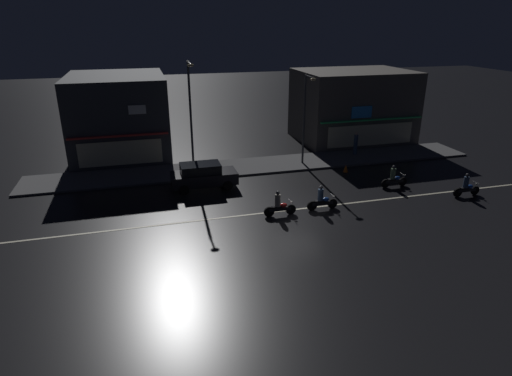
{
  "coord_description": "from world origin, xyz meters",
  "views": [
    {
      "loc": [
        -8.57,
        -21.66,
        10.4
      ],
      "look_at": [
        -2.32,
        1.26,
        1.1
      ],
      "focal_mm": 30.16,
      "sensor_mm": 36.0,
      "label": 1
    }
  ],
  "objects_px": {
    "pedestrian_on_sidewalk": "(356,144)",
    "traffic_cone": "(346,168)",
    "motorcycle_following": "(394,178)",
    "motorcycle_opposite_lane": "(322,200)",
    "streetlamp_west": "(191,110)",
    "motorcycle_lead": "(467,187)",
    "streetlamp_mid": "(306,112)",
    "parked_car_near_kerb": "(203,175)",
    "motorcycle_trailing_far": "(279,205)"
  },
  "relations": [
    {
      "from": "pedestrian_on_sidewalk",
      "to": "traffic_cone",
      "type": "distance_m",
      "value": 4.39
    },
    {
      "from": "motorcycle_following",
      "to": "traffic_cone",
      "type": "xyz_separation_m",
      "value": [
        -1.67,
        3.64,
        -0.36
      ]
    },
    {
      "from": "motorcycle_opposite_lane",
      "to": "streetlamp_west",
      "type": "bearing_deg",
      "value": -55.16
    },
    {
      "from": "motorcycle_lead",
      "to": "traffic_cone",
      "type": "distance_m",
      "value": 8.14
    },
    {
      "from": "motorcycle_lead",
      "to": "streetlamp_mid",
      "type": "bearing_deg",
      "value": -41.87
    },
    {
      "from": "streetlamp_mid",
      "to": "parked_car_near_kerb",
      "type": "distance_m",
      "value": 9.16
    },
    {
      "from": "motorcycle_trailing_far",
      "to": "traffic_cone",
      "type": "bearing_deg",
      "value": -147.35
    },
    {
      "from": "parked_car_near_kerb",
      "to": "motorcycle_following",
      "type": "distance_m",
      "value": 12.64
    },
    {
      "from": "parked_car_near_kerb",
      "to": "pedestrian_on_sidewalk",
      "type": "bearing_deg",
      "value": 16.68
    },
    {
      "from": "pedestrian_on_sidewalk",
      "to": "parked_car_near_kerb",
      "type": "xyz_separation_m",
      "value": [
        -13.1,
        -3.92,
        -0.13
      ]
    },
    {
      "from": "streetlamp_west",
      "to": "streetlamp_mid",
      "type": "distance_m",
      "value": 8.38
    },
    {
      "from": "pedestrian_on_sidewalk",
      "to": "motorcycle_trailing_far",
      "type": "xyz_separation_m",
      "value": [
        -9.62,
        -9.42,
        -0.37
      ]
    },
    {
      "from": "streetlamp_mid",
      "to": "traffic_cone",
      "type": "height_order",
      "value": "streetlamp_mid"
    },
    {
      "from": "motorcycle_following",
      "to": "traffic_cone",
      "type": "distance_m",
      "value": 4.02
    },
    {
      "from": "motorcycle_opposite_lane",
      "to": "motorcycle_following",
      "type": "bearing_deg",
      "value": -163.31
    },
    {
      "from": "streetlamp_mid",
      "to": "parked_car_near_kerb",
      "type": "bearing_deg",
      "value": -161.5
    },
    {
      "from": "parked_car_near_kerb",
      "to": "traffic_cone",
      "type": "xyz_separation_m",
      "value": [
        10.55,
        0.43,
        -0.59
      ]
    },
    {
      "from": "streetlamp_mid",
      "to": "traffic_cone",
      "type": "xyz_separation_m",
      "value": [
        2.42,
        -2.29,
        -3.81
      ]
    },
    {
      "from": "streetlamp_mid",
      "to": "traffic_cone",
      "type": "bearing_deg",
      "value": -43.39
    },
    {
      "from": "pedestrian_on_sidewalk",
      "to": "parked_car_near_kerb",
      "type": "bearing_deg",
      "value": 88.32
    },
    {
      "from": "streetlamp_mid",
      "to": "pedestrian_on_sidewalk",
      "type": "distance_m",
      "value": 5.97
    },
    {
      "from": "streetlamp_mid",
      "to": "motorcycle_lead",
      "type": "relative_size",
      "value": 3.49
    },
    {
      "from": "streetlamp_west",
      "to": "motorcycle_trailing_far",
      "type": "distance_m",
      "value": 10.07
    },
    {
      "from": "motorcycle_trailing_far",
      "to": "pedestrian_on_sidewalk",
      "type": "bearing_deg",
      "value": -142.89
    },
    {
      "from": "pedestrian_on_sidewalk",
      "to": "traffic_cone",
      "type": "bearing_deg",
      "value": 125.59
    },
    {
      "from": "streetlamp_west",
      "to": "motorcycle_lead",
      "type": "height_order",
      "value": "streetlamp_west"
    },
    {
      "from": "parked_car_near_kerb",
      "to": "motorcycle_opposite_lane",
      "type": "relative_size",
      "value": 2.26
    },
    {
      "from": "streetlamp_mid",
      "to": "motorcycle_opposite_lane",
      "type": "height_order",
      "value": "streetlamp_mid"
    },
    {
      "from": "parked_car_near_kerb",
      "to": "motorcycle_following",
      "type": "relative_size",
      "value": 2.26
    },
    {
      "from": "streetlamp_mid",
      "to": "motorcycle_opposite_lane",
      "type": "distance_m",
      "value": 9.0
    },
    {
      "from": "streetlamp_west",
      "to": "pedestrian_on_sidewalk",
      "type": "xyz_separation_m",
      "value": [
        13.33,
        0.97,
        -3.67
      ]
    },
    {
      "from": "streetlamp_west",
      "to": "streetlamp_mid",
      "type": "relative_size",
      "value": 1.17
    },
    {
      "from": "motorcycle_lead",
      "to": "streetlamp_west",
      "type": "bearing_deg",
      "value": -22.43
    },
    {
      "from": "streetlamp_west",
      "to": "motorcycle_trailing_far",
      "type": "relative_size",
      "value": 4.08
    },
    {
      "from": "motorcycle_lead",
      "to": "motorcycle_trailing_far",
      "type": "height_order",
      "value": "same"
    },
    {
      "from": "streetlamp_mid",
      "to": "pedestrian_on_sidewalk",
      "type": "xyz_separation_m",
      "value": [
        4.97,
        1.2,
        -3.09
      ]
    },
    {
      "from": "streetlamp_west",
      "to": "motorcycle_following",
      "type": "bearing_deg",
      "value": -26.35
    },
    {
      "from": "streetlamp_west",
      "to": "motorcycle_opposite_lane",
      "type": "distance_m",
      "value": 11.22
    },
    {
      "from": "parked_car_near_kerb",
      "to": "motorcycle_lead",
      "type": "height_order",
      "value": "parked_car_near_kerb"
    },
    {
      "from": "motorcycle_trailing_far",
      "to": "streetlamp_mid",
      "type": "bearing_deg",
      "value": -126.8
    },
    {
      "from": "parked_car_near_kerb",
      "to": "traffic_cone",
      "type": "height_order",
      "value": "parked_car_near_kerb"
    },
    {
      "from": "motorcycle_opposite_lane",
      "to": "parked_car_near_kerb",
      "type": "bearing_deg",
      "value": -43.71
    },
    {
      "from": "streetlamp_mid",
      "to": "motorcycle_following",
      "type": "bearing_deg",
      "value": -55.38
    },
    {
      "from": "parked_car_near_kerb",
      "to": "motorcycle_opposite_lane",
      "type": "height_order",
      "value": "parked_car_near_kerb"
    },
    {
      "from": "motorcycle_trailing_far",
      "to": "streetlamp_west",
      "type": "bearing_deg",
      "value": -73.6
    },
    {
      "from": "streetlamp_mid",
      "to": "motorcycle_trailing_far",
      "type": "xyz_separation_m",
      "value": [
        -4.65,
        -8.22,
        -3.45
      ]
    },
    {
      "from": "pedestrian_on_sidewalk",
      "to": "motorcycle_lead",
      "type": "relative_size",
      "value": 0.96
    },
    {
      "from": "parked_car_near_kerb",
      "to": "motorcycle_opposite_lane",
      "type": "distance_m",
      "value": 8.15
    },
    {
      "from": "motorcycle_opposite_lane",
      "to": "traffic_cone",
      "type": "distance_m",
      "value": 7.28
    },
    {
      "from": "streetlamp_west",
      "to": "streetlamp_mid",
      "type": "height_order",
      "value": "streetlamp_west"
    }
  ]
}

